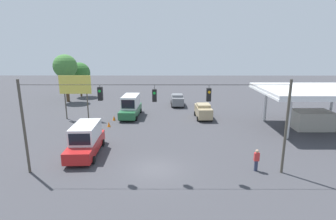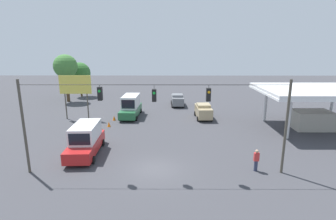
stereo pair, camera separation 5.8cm
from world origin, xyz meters
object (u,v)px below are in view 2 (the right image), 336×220
traffic_cone_fourth (109,124)px  traffic_cone_fifth (114,118)px  traffic_cone_second (95,139)px  box_truck_green_withflow_far (131,106)px  overhead_signal_span (154,115)px  sedan_grey_oncoming_deep (177,100)px  tree_horizon_left (65,67)px  traffic_cone_nearest (88,148)px  gas_station (314,99)px  pedestrian (256,160)px  traffic_cone_third (102,131)px  tree_horizon_right (80,73)px  box_truck_red_parked_shoulder (86,139)px  roadside_billboard (75,87)px  sedan_tan_oncoming_far (203,111)px

traffic_cone_fourth → traffic_cone_fifth: 2.89m
traffic_cone_second → box_truck_green_withflow_far: bearing=-102.2°
box_truck_green_withflow_far → overhead_signal_span: bearing=104.2°
sedan_grey_oncoming_deep → tree_horizon_left: 20.55m
traffic_cone_fifth → tree_horizon_left: (10.79, -12.33, 5.90)m
traffic_cone_nearest → traffic_cone_fifth: (-0.27, -10.79, 0.00)m
gas_station → pedestrian: gas_station is taller
gas_station → traffic_cone_third: bearing=4.5°
tree_horizon_right → traffic_cone_fourth: bearing=116.3°
traffic_cone_second → pedestrian: size_ratio=0.36×
box_truck_red_parked_shoulder → roadside_billboard: 13.25m
traffic_cone_nearest → pedestrian: bearing=165.2°
traffic_cone_third → traffic_cone_fifth: 5.47m
sedan_grey_oncoming_deep → traffic_cone_fifth: size_ratio=6.83×
box_truck_red_parked_shoulder → traffic_cone_fifth: size_ratio=9.94×
overhead_signal_span → traffic_cone_third: overhead_signal_span is taller
pedestrian → box_truck_red_parked_shoulder: bearing=-13.2°
tree_horizon_left → box_truck_red_parked_shoulder: bearing=114.1°
gas_station → sedan_tan_oncoming_far: bearing=-20.4°
traffic_cone_second → tree_horizon_left: tree_horizon_left is taller
traffic_cone_nearest → tree_horizon_right: size_ratio=0.10×
sedan_grey_oncoming_deep → traffic_cone_nearest: sedan_grey_oncoming_deep is taller
overhead_signal_span → box_truck_red_parked_shoulder: 8.27m
roadside_billboard → box_truck_green_withflow_far: bearing=-168.9°
traffic_cone_fourth → tree_horizon_left: size_ratio=0.08×
overhead_signal_span → pedestrian: 8.90m
traffic_cone_third → tree_horizon_left: 21.50m
traffic_cone_nearest → tree_horizon_left: bearing=-65.6°
traffic_cone_fifth → traffic_cone_fourth: bearing=89.0°
gas_station → roadside_billboard: roadside_billboard is taller
gas_station → box_truck_green_withflow_far: bearing=-14.0°
sedan_tan_oncoming_far → traffic_cone_third: sedan_tan_oncoming_far is taller
box_truck_green_withflow_far → box_truck_red_parked_shoulder: bearing=80.4°
traffic_cone_third → traffic_cone_fifth: size_ratio=1.00×
traffic_cone_fourth → overhead_signal_span: bearing=117.8°
traffic_cone_second → traffic_cone_fifth: same height
traffic_cone_fifth → pedestrian: size_ratio=0.36×
tree_horizon_left → tree_horizon_right: tree_horizon_left is taller
box_truck_red_parked_shoulder → traffic_cone_nearest: box_truck_red_parked_shoulder is taller
sedan_grey_oncoming_deep → traffic_cone_third: bearing=57.9°
sedan_tan_oncoming_far → traffic_cone_second: size_ratio=7.00×
traffic_cone_fifth → roadside_billboard: (5.15, -0.73, 4.04)m
gas_station → roadside_billboard: bearing=-8.1°
tree_horizon_left → sedan_grey_oncoming_deep: bearing=170.4°
sedan_grey_oncoming_deep → pedestrian: (-5.55, 23.68, -0.09)m
traffic_cone_fourth → pedestrian: size_ratio=0.36×
sedan_grey_oncoming_deep → traffic_cone_second: size_ratio=6.83×
box_truck_green_withflow_far → tree_horizon_right: 19.63m
box_truck_green_withflow_far → traffic_cone_third: (2.26, 7.60, -1.15)m
roadside_billboard → pedestrian: size_ratio=3.31×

